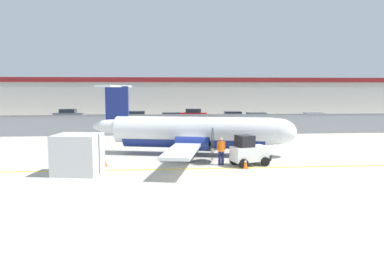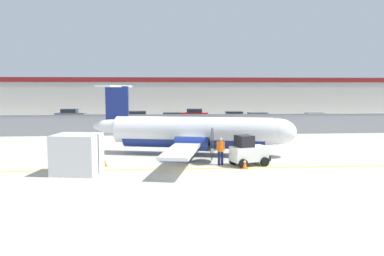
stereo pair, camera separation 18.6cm
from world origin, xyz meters
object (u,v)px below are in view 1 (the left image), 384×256
parked_car_6 (257,119)px  parked_car_3 (172,119)px  commuter_airplane (197,132)px  traffic_cone_near_left (104,161)px  parked_car_1 (95,122)px  parked_car_5 (232,117)px  cargo_container (78,154)px  parked_car_4 (193,114)px  traffic_cone_near_right (245,163)px  baggage_tug (249,152)px  parked_car_0 (69,114)px  parked_car_2 (136,117)px  parked_car_7 (313,119)px  ground_crew_worker (221,150)px

parked_car_6 → parked_car_3: bearing=171.6°
commuter_airplane → traffic_cone_near_left: 6.98m
parked_car_1 → traffic_cone_near_left: bearing=-72.4°
parked_car_5 → parked_car_6: 3.85m
cargo_container → parked_car_4: size_ratio=0.62×
traffic_cone_near_right → parked_car_3: (-3.64, 24.96, 0.58)m
baggage_tug → parked_car_0: size_ratio=0.60×
baggage_tug → parked_car_3: size_ratio=0.61×
traffic_cone_near_left → parked_car_3: parked_car_3 is taller
baggage_tug → cargo_container: (-9.91, -1.47, 0.24)m
baggage_tug → parked_car_5: bearing=63.5°
parked_car_1 → parked_car_2: (4.10, 6.55, 0.00)m
parked_car_0 → parked_car_7: 33.86m
commuter_airplane → parked_car_6: size_ratio=3.73×
parked_car_2 → parked_car_5: size_ratio=0.98×
commuter_airplane → parked_car_6: bearing=76.6°
cargo_container → parked_car_2: bearing=97.3°
ground_crew_worker → parked_car_7: size_ratio=0.40×
baggage_tug → parked_car_7: 25.67m
parked_car_3 → parked_car_6: same height
parked_car_1 → cargo_container: bearing=-76.2°
parked_car_1 → parked_car_2: bearing=64.3°
traffic_cone_near_left → parked_car_7: 30.75m
parked_car_3 → parked_car_4: 8.73m
traffic_cone_near_right → baggage_tug: bearing=64.8°
traffic_cone_near_left → parked_car_1: (-4.05, 20.45, 0.58)m
parked_car_2 → baggage_tug: bearing=107.1°
traffic_cone_near_right → parked_car_7: parked_car_7 is taller
commuter_airplane → traffic_cone_near_right: size_ratio=24.94×
ground_crew_worker → parked_car_5: size_ratio=0.40×
parked_car_3 → parked_car_6: bearing=-5.5°
parked_car_4 → parked_car_5: 7.86m
traffic_cone_near_right → traffic_cone_near_left: bearing=170.8°
baggage_tug → commuter_airplane: bearing=107.6°
traffic_cone_near_left → parked_car_6: 27.25m
commuter_airplane → baggage_tug: size_ratio=6.24×
parked_car_3 → baggage_tug: bearing=-80.3°
parked_car_3 → parked_car_5: bearing=12.5°
ground_crew_worker → parked_car_0: 37.17m
parked_car_2 → traffic_cone_near_right: bearing=105.9°
cargo_container → parked_car_6: size_ratio=0.63×
traffic_cone_near_left → parked_car_2: 27.01m
baggage_tug → ground_crew_worker: 1.69m
baggage_tug → parked_car_5: baggage_tug is taller
ground_crew_worker → parked_car_2: 28.13m
parked_car_3 → parked_car_5: size_ratio=0.98×
parked_car_1 → parked_car_7: 26.04m
traffic_cone_near_left → parked_car_4: bearing=75.8°
cargo_container → traffic_cone_near_left: (1.13, 1.98, -0.79)m
traffic_cone_near_right → parked_car_3: 25.23m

